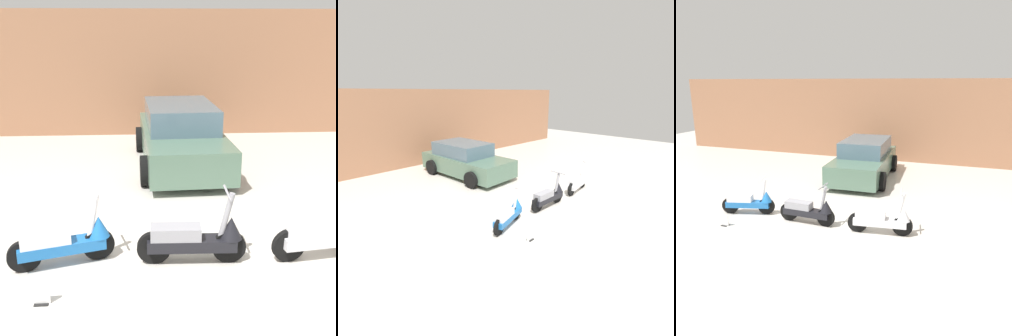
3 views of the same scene
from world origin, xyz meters
TOP-DOWN VIEW (x-y plane):
  - ground_plane at (0.00, 0.00)m, footprint 28.00×28.00m
  - wall_back at (0.00, 7.64)m, footprint 19.60×0.12m
  - scooter_front_left at (-1.60, 0.64)m, footprint 1.32×0.63m
  - scooter_front_right at (0.06, 0.59)m, footprint 1.41×0.51m
  - scooter_front_center at (1.82, 0.62)m, footprint 1.43×0.53m
  - car_rear_left at (0.22, 4.77)m, footprint 2.05×4.01m
  - placard_near_left_scooter at (-1.76, -0.18)m, footprint 0.20×0.12m

SIDE VIEW (x-z plane):
  - ground_plane at x=0.00m, z-range 0.00..0.00m
  - placard_near_left_scooter at x=-1.76m, z-range -0.02..0.24m
  - scooter_front_left at x=-1.60m, z-range -0.14..0.81m
  - scooter_front_right at x=0.06m, z-range -0.14..0.84m
  - scooter_front_center at x=1.82m, z-range -0.15..0.86m
  - car_rear_left at x=0.22m, z-range -0.03..1.31m
  - wall_back at x=0.00m, z-range 0.00..3.40m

